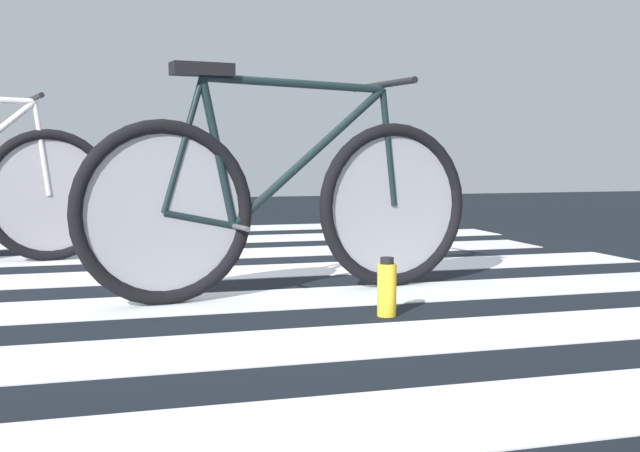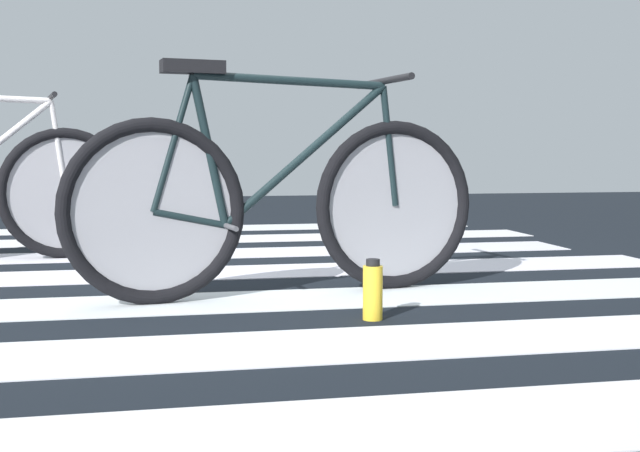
{
  "view_description": "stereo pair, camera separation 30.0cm",
  "coord_description": "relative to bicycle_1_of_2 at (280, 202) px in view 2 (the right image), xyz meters",
  "views": [
    {
      "loc": [
        -0.22,
        -3.64,
        0.61
      ],
      "look_at": [
        0.76,
        -0.23,
        0.29
      ],
      "focal_mm": 45.39,
      "sensor_mm": 36.0,
      "label": 1
    },
    {
      "loc": [
        0.08,
        -3.64,
        0.61
      ],
      "look_at": [
        0.76,
        -0.23,
        0.29
      ],
      "focal_mm": 45.39,
      "sensor_mm": 36.0,
      "label": 2
    }
  ],
  "objects": [
    {
      "name": "bicycle_1_of_2",
      "position": [
        0.0,
        0.0,
        0.0
      ],
      "size": [
        1.72,
        0.54,
        0.93
      ],
      "rotation": [
        0.0,
        0.0,
        0.16
      ],
      "color": "black",
      "rests_on": "ground"
    },
    {
      "name": "water_bottle",
      "position": [
        0.25,
        -0.51,
        -0.28
      ],
      "size": [
        0.07,
        0.07,
        0.21
      ],
      "color": "gold",
      "rests_on": "ground"
    },
    {
      "name": "crosswalk_markings",
      "position": [
        -0.61,
        0.29,
        -0.38
      ],
      "size": [
        5.39,
        5.8,
        0.0
      ],
      "color": "silver",
      "rests_on": "ground"
    },
    {
      "name": "ground",
      "position": [
        -0.56,
        0.43,
        -0.4
      ],
      "size": [
        18.0,
        14.0,
        0.02
      ],
      "color": "black"
    }
  ]
}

